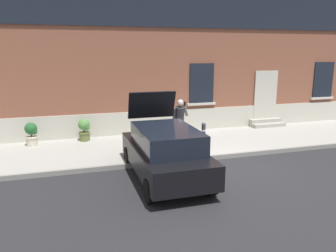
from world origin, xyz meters
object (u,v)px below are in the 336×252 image
hatchback_car_black (165,152)px  person_on_phone (179,120)px  bollard_near_person (203,136)px  planter_cream (31,134)px  planter_olive (84,129)px

hatchback_car_black → person_on_phone: size_ratio=2.34×
person_on_phone → bollard_near_person: bearing=-72.4°
bollard_near_person → hatchback_car_black: bearing=-139.2°
hatchback_car_black → planter_cream: size_ratio=4.73×
planter_olive → hatchback_car_black: bearing=-65.5°
hatchback_car_black → person_on_phone: hatchback_car_black is taller
bollard_near_person → person_on_phone: 1.17m
hatchback_car_black → planter_olive: bearing=114.5°
bollard_near_person → planter_olive: 4.71m
planter_cream → planter_olive: (1.90, 0.15, 0.00)m
person_on_phone → planter_cream: size_ratio=2.02×
hatchback_car_black → bollard_near_person: size_ratio=3.89×
hatchback_car_black → planter_olive: 4.77m
person_on_phone → planter_olive: (-3.26, 1.83, -0.54)m
hatchback_car_black → bollard_near_person: (1.83, 1.58, -0.09)m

